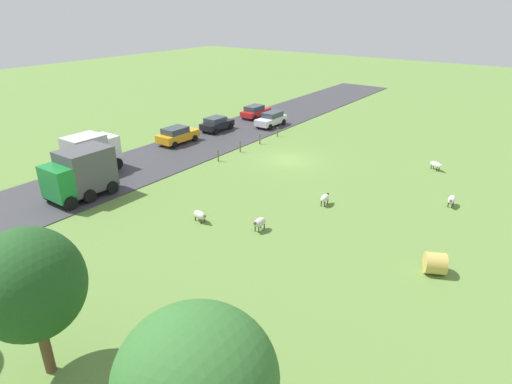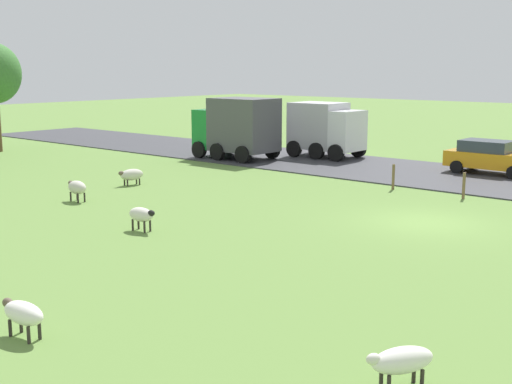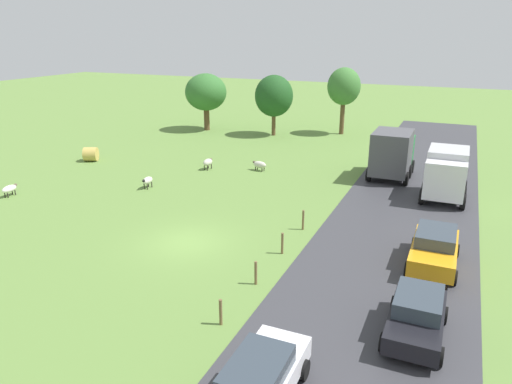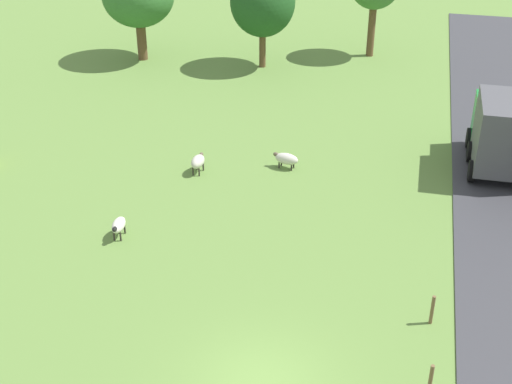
{
  "view_description": "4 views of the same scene",
  "coord_description": "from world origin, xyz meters",
  "px_view_note": "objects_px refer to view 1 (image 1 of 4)",
  "views": [
    {
      "loc": [
        -19.53,
        31.77,
        13.13
      ],
      "look_at": [
        -3.03,
        9.1,
        0.85
      ],
      "focal_mm": 30.53,
      "sensor_mm": 36.0,
      "label": 1
    },
    {
      "loc": [
        -20.94,
        -10.08,
        5.28
      ],
      "look_at": [
        -2.87,
        5.22,
        0.85
      ],
      "focal_mm": 46.91,
      "sensor_mm": 36.0,
      "label": 2
    },
    {
      "loc": [
        12.08,
        -18.89,
        10.29
      ],
      "look_at": [
        1.48,
        5.4,
        1.24
      ],
      "focal_mm": 33.27,
      "sensor_mm": 36.0,
      "label": 3
    },
    {
      "loc": [
        3.31,
        -15.55,
        16.02
      ],
      "look_at": [
        -2.2,
        9.09,
        1.21
      ],
      "focal_mm": 51.02,
      "sensor_mm": 36.0,
      "label": 4
    }
  ],
  "objects_px": {
    "tree_2": "(196,380)",
    "car_2": "(217,123)",
    "sheep_2": "(452,200)",
    "tree_0": "(30,285)",
    "car_0": "(255,111)",
    "car_3": "(271,119)",
    "sheep_0": "(325,198)",
    "sheep_4": "(200,215)",
    "truck_1": "(91,152)",
    "hay_bale_0": "(435,263)",
    "truck_0": "(80,173)",
    "car_1": "(177,135)",
    "sheep_3": "(436,165)",
    "sheep_1": "(260,222)"
  },
  "relations": [
    {
      "from": "truck_1",
      "to": "car_2",
      "type": "distance_m",
      "value": 15.7
    },
    {
      "from": "truck_0",
      "to": "car_0",
      "type": "distance_m",
      "value": 26.8
    },
    {
      "from": "tree_2",
      "to": "car_2",
      "type": "relative_size",
      "value": 1.53
    },
    {
      "from": "hay_bale_0",
      "to": "truck_1",
      "type": "height_order",
      "value": "truck_1"
    },
    {
      "from": "tree_2",
      "to": "truck_0",
      "type": "height_order",
      "value": "tree_2"
    },
    {
      "from": "truck_1",
      "to": "sheep_1",
      "type": "bearing_deg",
      "value": 179.59
    },
    {
      "from": "sheep_4",
      "to": "hay_bale_0",
      "type": "height_order",
      "value": "hay_bale_0"
    },
    {
      "from": "truck_1",
      "to": "car_0",
      "type": "xyz_separation_m",
      "value": [
        -0.03,
        -22.98,
        -0.91
      ]
    },
    {
      "from": "tree_0",
      "to": "sheep_1",
      "type": "bearing_deg",
      "value": -89.95
    },
    {
      "from": "tree_2",
      "to": "car_0",
      "type": "xyz_separation_m",
      "value": [
        24.86,
        -36.69,
        -3.2
      ]
    },
    {
      "from": "sheep_3",
      "to": "tree_0",
      "type": "distance_m",
      "value": 32.14
    },
    {
      "from": "sheep_3",
      "to": "truck_0",
      "type": "distance_m",
      "value": 28.44
    },
    {
      "from": "truck_0",
      "to": "sheep_3",
      "type": "bearing_deg",
      "value": -132.7
    },
    {
      "from": "tree_2",
      "to": "car_3",
      "type": "relative_size",
      "value": 1.42
    },
    {
      "from": "car_0",
      "to": "car_2",
      "type": "xyz_separation_m",
      "value": [
        -0.05,
        7.3,
        0.01
      ]
    },
    {
      "from": "sheep_1",
      "to": "sheep_2",
      "type": "bearing_deg",
      "value": -129.22
    },
    {
      "from": "hay_bale_0",
      "to": "tree_0",
      "type": "relative_size",
      "value": 0.19
    },
    {
      "from": "sheep_1",
      "to": "car_0",
      "type": "bearing_deg",
      "value": -53.35
    },
    {
      "from": "sheep_1",
      "to": "hay_bale_0",
      "type": "relative_size",
      "value": 0.97
    },
    {
      "from": "sheep_2",
      "to": "sheep_3",
      "type": "bearing_deg",
      "value": -66.75
    },
    {
      "from": "sheep_2",
      "to": "tree_0",
      "type": "height_order",
      "value": "tree_0"
    },
    {
      "from": "tree_0",
      "to": "tree_2",
      "type": "height_order",
      "value": "tree_0"
    },
    {
      "from": "sheep_0",
      "to": "truck_0",
      "type": "height_order",
      "value": "truck_0"
    },
    {
      "from": "car_0",
      "to": "car_3",
      "type": "bearing_deg",
      "value": 150.76
    },
    {
      "from": "hay_bale_0",
      "to": "car_0",
      "type": "xyz_separation_m",
      "value": [
        27.32,
        -21.44,
        0.27
      ]
    },
    {
      "from": "sheep_4",
      "to": "car_3",
      "type": "height_order",
      "value": "car_3"
    },
    {
      "from": "car_3",
      "to": "sheep_1",
      "type": "bearing_deg",
      "value": 122.52
    },
    {
      "from": "sheep_0",
      "to": "car_2",
      "type": "height_order",
      "value": "car_2"
    },
    {
      "from": "hay_bale_0",
      "to": "car_3",
      "type": "xyz_separation_m",
      "value": [
        23.5,
        -19.31,
        0.3
      ]
    },
    {
      "from": "sheep_3",
      "to": "tree_2",
      "type": "distance_m",
      "value": 31.31
    },
    {
      "from": "hay_bale_0",
      "to": "car_1",
      "type": "xyz_separation_m",
      "value": [
        27.43,
        -8.31,
        0.34
      ]
    },
    {
      "from": "sheep_3",
      "to": "car_3",
      "type": "bearing_deg",
      "value": -10.29
    },
    {
      "from": "hay_bale_0",
      "to": "tree_0",
      "type": "distance_m",
      "value": 18.91
    },
    {
      "from": "sheep_4",
      "to": "truck_1",
      "type": "distance_m",
      "value": 13.52
    },
    {
      "from": "tree_2",
      "to": "car_0",
      "type": "height_order",
      "value": "tree_2"
    },
    {
      "from": "tree_0",
      "to": "truck_1",
      "type": "distance_m",
      "value": 22.35
    },
    {
      "from": "sheep_3",
      "to": "tree_2",
      "type": "bearing_deg",
      "value": 93.31
    },
    {
      "from": "truck_0",
      "to": "car_0",
      "type": "bearing_deg",
      "value": -81.84
    },
    {
      "from": "tree_0",
      "to": "sheep_2",
      "type": "bearing_deg",
      "value": -109.53
    },
    {
      "from": "sheep_0",
      "to": "car_1",
      "type": "bearing_deg",
      "value": -12.68
    },
    {
      "from": "car_3",
      "to": "hay_bale_0",
      "type": "bearing_deg",
      "value": 140.59
    },
    {
      "from": "sheep_0",
      "to": "sheep_3",
      "type": "height_order",
      "value": "sheep_0"
    },
    {
      "from": "truck_1",
      "to": "sheep_2",
      "type": "bearing_deg",
      "value": -157.78
    },
    {
      "from": "sheep_2",
      "to": "hay_bale_0",
      "type": "distance_m",
      "value": 9.19
    },
    {
      "from": "sheep_3",
      "to": "truck_0",
      "type": "xyz_separation_m",
      "value": [
        19.26,
        20.88,
        1.4
      ]
    },
    {
      "from": "truck_1",
      "to": "car_0",
      "type": "distance_m",
      "value": 22.99
    },
    {
      "from": "car_1",
      "to": "car_3",
      "type": "bearing_deg",
      "value": -109.69
    },
    {
      "from": "sheep_2",
      "to": "truck_0",
      "type": "distance_m",
      "value": 26.32
    },
    {
      "from": "sheep_4",
      "to": "car_1",
      "type": "bearing_deg",
      "value": -39.92
    },
    {
      "from": "truck_0",
      "to": "car_2",
      "type": "height_order",
      "value": "truck_0"
    }
  ]
}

